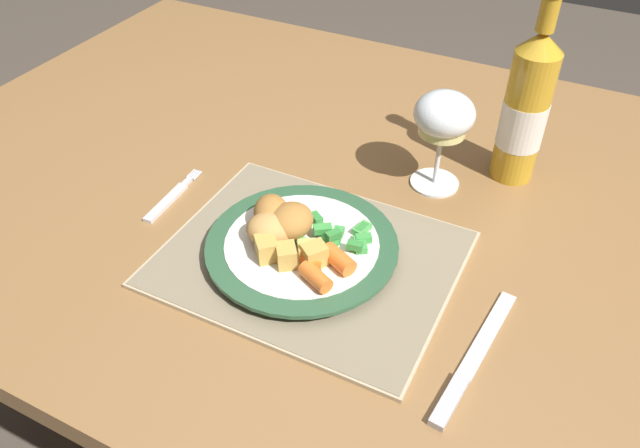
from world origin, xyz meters
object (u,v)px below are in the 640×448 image
(dinner_plate, at_px, (302,247))
(fork, at_px, (170,199))
(table_knife, at_px, (469,366))
(bottle, at_px, (525,109))
(wine_glass, at_px, (444,119))
(dining_table, at_px, (389,238))

(dinner_plate, distance_m, fork, 0.23)
(dinner_plate, xyz_separation_m, table_knife, (0.25, -0.07, -0.01))
(dinner_plate, xyz_separation_m, bottle, (0.20, 0.31, 0.10))
(fork, height_order, wine_glass, wine_glass)
(fork, bearing_deg, dining_table, 27.09)
(dining_table, bearing_deg, dinner_plate, -109.82)
(dinner_plate, bearing_deg, bottle, 57.40)
(dining_table, bearing_deg, table_knife, -52.42)
(table_knife, height_order, bottle, bottle)
(dinner_plate, height_order, wine_glass, wine_glass)
(fork, xyz_separation_m, bottle, (0.43, 0.29, 0.11))
(dining_table, height_order, dinner_plate, dinner_plate)
(table_knife, xyz_separation_m, wine_glass, (-0.14, 0.31, 0.11))
(wine_glass, distance_m, bottle, 0.12)
(dining_table, height_order, fork, fork)
(dining_table, relative_size, fork, 11.88)
(dining_table, bearing_deg, bottle, 45.89)
(fork, bearing_deg, wine_glass, 32.73)
(dining_table, height_order, bottle, bottle)
(dinner_plate, distance_m, bottle, 0.38)
(wine_glass, bearing_deg, bottle, 38.80)
(table_knife, bearing_deg, bottle, 97.22)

